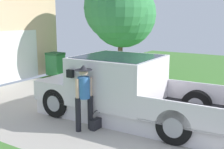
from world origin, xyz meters
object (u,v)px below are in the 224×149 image
(front_yard_tree, at_px, (120,11))
(pickup_truck, at_px, (122,90))
(handbag, at_px, (96,123))
(wheeled_trash_bin, at_px, (56,64))
(person_with_hat, at_px, (84,93))

(front_yard_tree, bearing_deg, pickup_truck, -148.20)
(handbag, bearing_deg, wheeled_trash_bin, 51.90)
(pickup_truck, height_order, wheeled_trash_bin, pickup_truck)
(person_with_hat, relative_size, front_yard_tree, 0.36)
(person_with_hat, bearing_deg, handbag, -18.89)
(pickup_truck, distance_m, handbag, 1.24)
(wheeled_trash_bin, bearing_deg, person_with_hat, -130.61)
(person_with_hat, relative_size, wheeled_trash_bin, 1.47)
(handbag, height_order, front_yard_tree, front_yard_tree)
(pickup_truck, bearing_deg, person_with_hat, 165.40)
(handbag, relative_size, wheeled_trash_bin, 0.43)
(pickup_truck, height_order, front_yard_tree, front_yard_tree)
(person_with_hat, bearing_deg, wheeled_trash_bin, 74.20)
(person_with_hat, bearing_deg, front_yard_tree, 48.79)
(person_with_hat, bearing_deg, pickup_truck, 11.86)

